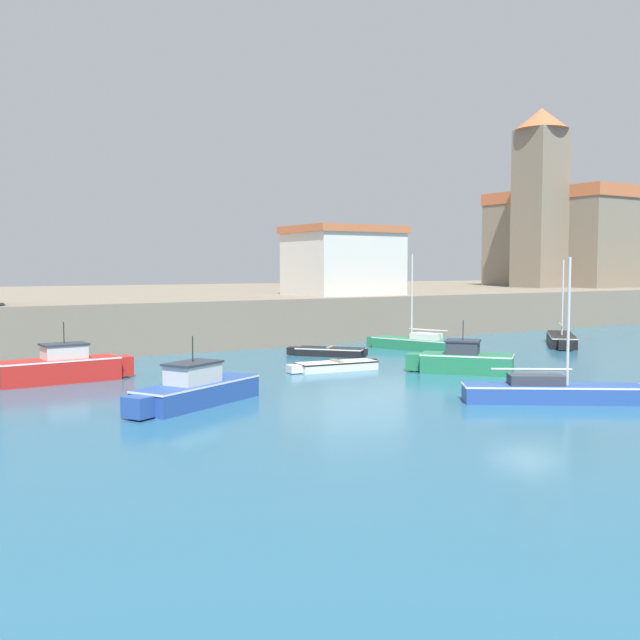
{
  "coord_description": "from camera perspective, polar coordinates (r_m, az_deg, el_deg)",
  "views": [
    {
      "loc": [
        -21.41,
        -19.32,
        4.83
      ],
      "look_at": [
        -0.13,
        14.28,
        2.0
      ],
      "focal_mm": 42.0,
      "sensor_mm": 36.0,
      "label": 1
    }
  ],
  "objects": [
    {
      "name": "ground_plane",
      "position": [
        29.24,
        15.45,
        -5.59
      ],
      "size": [
        200.0,
        200.0,
        0.0
      ],
      "primitive_type": "plane",
      "color": "#28607F"
    },
    {
      "name": "quay_seawall",
      "position": [
        62.76,
        -12.36,
        0.88
      ],
      "size": [
        120.0,
        40.0,
        2.88
      ],
      "primitive_type": "cube",
      "color": "gray",
      "rests_on": "ground"
    },
    {
      "name": "motorboat_green_0",
      "position": [
        34.73,
        10.86,
        -3.04
      ],
      "size": [
        4.07,
        4.49,
        2.42
      ],
      "color": "#237A4C",
      "rests_on": "ground"
    },
    {
      "name": "dinghy_white_1",
      "position": [
        34.94,
        1.13,
        -3.49
      ],
      "size": [
        4.58,
        1.66,
        0.49
      ],
      "color": "white",
      "rests_on": "ground"
    },
    {
      "name": "sailboat_blue_2",
      "position": [
        28.06,
        17.47,
        -5.19
      ],
      "size": [
        6.24,
        4.76,
        5.18
      ],
      "color": "#284C9E",
      "rests_on": "ground"
    },
    {
      "name": "dinghy_black_3",
      "position": [
        40.73,
        0.66,
        -2.39
      ],
      "size": [
        3.56,
        3.9,
        0.52
      ],
      "color": "black",
      "rests_on": "ground"
    },
    {
      "name": "sailboat_black_4",
      "position": [
        48.56,
        17.92,
        -1.39
      ],
      "size": [
        5.55,
        5.4,
        5.25
      ],
      "color": "black",
      "rests_on": "ground"
    },
    {
      "name": "motorboat_blue_5",
      "position": [
        26.53,
        -9.52,
        -5.25
      ],
      "size": [
        5.81,
        3.76,
        2.44
      ],
      "color": "#284C9E",
      "rests_on": "ground"
    },
    {
      "name": "motorboat_red_6",
      "position": [
        33.21,
        -19.0,
        -3.42
      ],
      "size": [
        5.62,
        1.75,
        2.53
      ],
      "color": "red",
      "rests_on": "ground"
    },
    {
      "name": "sailboat_green_7",
      "position": [
        43.86,
        7.37,
        -1.73
      ],
      "size": [
        3.06,
        6.2,
        5.57
      ],
      "color": "#237A4C",
      "rests_on": "ground"
    },
    {
      "name": "church",
      "position": [
        78.85,
        17.71,
        6.53
      ],
      "size": [
        12.46,
        14.89,
        16.75
      ],
      "color": "gray",
      "rests_on": "quay_seawall"
    },
    {
      "name": "harbor_shed_near_wharf",
      "position": [
        52.46,
        1.76,
        4.57
      ],
      "size": [
        7.2,
        6.09,
        4.77
      ],
      "color": "silver",
      "rests_on": "quay_seawall"
    }
  ]
}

